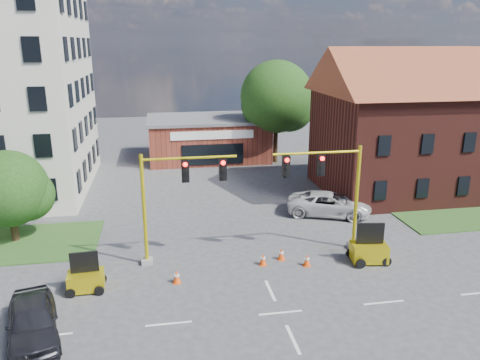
{
  "coord_description": "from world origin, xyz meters",
  "views": [
    {
      "loc": [
        -5.0,
        -17.95,
        11.73
      ],
      "look_at": [
        -0.11,
        10.0,
        3.36
      ],
      "focal_mm": 35.0,
      "sensor_mm": 36.0,
      "label": 1
    }
  ],
  "objects_px": {
    "signal_mast_west": "(175,195)",
    "pickup_white": "(329,204)",
    "trailer_east": "(369,250)",
    "sedan_dark": "(32,321)",
    "signal_mast_east": "(330,186)",
    "trailer_west": "(86,279)"
  },
  "relations": [
    {
      "from": "signal_mast_west",
      "to": "pickup_white",
      "type": "height_order",
      "value": "signal_mast_west"
    },
    {
      "from": "trailer_east",
      "to": "sedan_dark",
      "type": "height_order",
      "value": "trailer_east"
    },
    {
      "from": "signal_mast_east",
      "to": "sedan_dark",
      "type": "bearing_deg",
      "value": -157.8
    },
    {
      "from": "trailer_west",
      "to": "trailer_east",
      "type": "distance_m",
      "value": 15.01
    },
    {
      "from": "signal_mast_east",
      "to": "trailer_west",
      "type": "height_order",
      "value": "signal_mast_east"
    },
    {
      "from": "signal_mast_east",
      "to": "signal_mast_west",
      "type": "bearing_deg",
      "value": 180.0
    },
    {
      "from": "sedan_dark",
      "to": "trailer_east",
      "type": "bearing_deg",
      "value": -0.19
    },
    {
      "from": "trailer_east",
      "to": "pickup_white",
      "type": "relative_size",
      "value": 0.38
    },
    {
      "from": "signal_mast_west",
      "to": "trailer_east",
      "type": "bearing_deg",
      "value": -10.05
    },
    {
      "from": "trailer_west",
      "to": "pickup_white",
      "type": "height_order",
      "value": "trailer_west"
    },
    {
      "from": "trailer_east",
      "to": "pickup_white",
      "type": "distance_m",
      "value": 7.44
    },
    {
      "from": "signal_mast_east",
      "to": "sedan_dark",
      "type": "relative_size",
      "value": 1.29
    },
    {
      "from": "signal_mast_west",
      "to": "trailer_west",
      "type": "height_order",
      "value": "signal_mast_west"
    },
    {
      "from": "signal_mast_west",
      "to": "sedan_dark",
      "type": "xyz_separation_m",
      "value": [
        -6.13,
        -6.06,
        -3.1
      ]
    },
    {
      "from": "trailer_east",
      "to": "sedan_dark",
      "type": "xyz_separation_m",
      "value": [
        -16.59,
        -4.2,
        0.13
      ]
    },
    {
      "from": "trailer_east",
      "to": "pickup_white",
      "type": "xyz_separation_m",
      "value": [
        0.43,
        7.42,
        0.12
      ]
    },
    {
      "from": "pickup_white",
      "to": "sedan_dark",
      "type": "relative_size",
      "value": 1.21
    },
    {
      "from": "signal_mast_west",
      "to": "pickup_white",
      "type": "xyz_separation_m",
      "value": [
        10.89,
        5.57,
        -3.11
      ]
    },
    {
      "from": "signal_mast_east",
      "to": "sedan_dark",
      "type": "distance_m",
      "value": 16.33
    },
    {
      "from": "pickup_white",
      "to": "signal_mast_east",
      "type": "bearing_deg",
      "value": 179.39
    },
    {
      "from": "signal_mast_west",
      "to": "pickup_white",
      "type": "distance_m",
      "value": 12.62
    },
    {
      "from": "signal_mast_west",
      "to": "signal_mast_east",
      "type": "distance_m",
      "value": 8.71
    }
  ]
}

